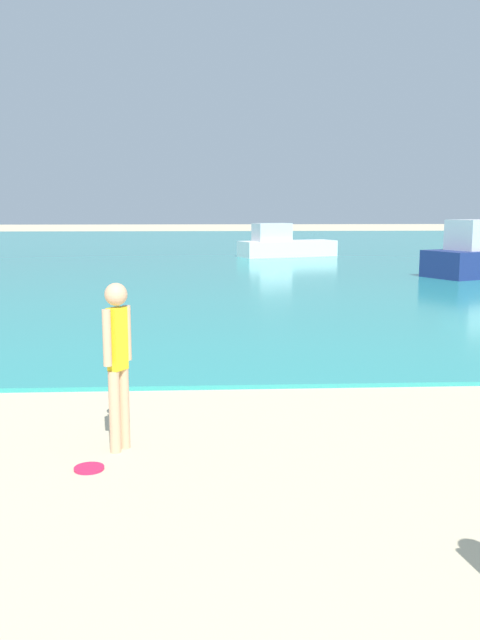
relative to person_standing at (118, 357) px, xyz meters
The scene contains 4 objects.
water 32.28m from the person_standing, 86.54° to the left, with size 160.00×60.00×0.06m, color teal.
person_standing is the anchor object (origin of this frame).
frisbee 1.08m from the person_standing, 114.01° to the right, with size 0.27×0.27×0.03m, color #E51E4C.
boat_far 26.53m from the person_standing, 79.73° to the left, with size 4.86×2.96×1.57m.
Camera 1 is at (-1.13, 1.30, 2.36)m, focal length 38.58 mm.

